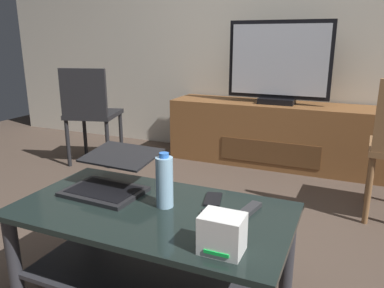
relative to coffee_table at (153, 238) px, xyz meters
name	(u,v)px	position (x,y,z in m)	size (l,w,h in m)	color
ground_plane	(176,260)	(-0.05, 0.33, -0.32)	(7.68, 7.68, 0.00)	#4C3D33
back_wall	(274,11)	(-0.05, 2.49, 1.08)	(6.40, 0.12, 2.80)	beige
coffee_table	(153,238)	(0.00, 0.00, 0.00)	(1.17, 0.63, 0.46)	black
media_cabinet	(275,134)	(0.09, 2.17, -0.03)	(1.96, 0.48, 0.58)	brown
television	(279,64)	(0.09, 2.15, 0.61)	(0.90, 0.20, 0.73)	black
side_chair	(90,110)	(-1.48, 1.49, 0.20)	(0.54, 0.54, 0.90)	black
laptop	(111,176)	(-0.28, 0.11, 0.21)	(0.37, 0.41, 0.17)	black
router_box	(222,233)	(0.38, -0.20, 0.21)	(0.14, 0.12, 0.13)	white
water_bottle_near	(165,182)	(0.04, 0.04, 0.25)	(0.07, 0.07, 0.24)	#99C6E5
cell_phone	(213,199)	(0.21, 0.18, 0.15)	(0.07, 0.14, 0.01)	black
tv_remote	(212,220)	(0.28, -0.01, 0.15)	(0.04, 0.16, 0.02)	black
soundbar_remote	(249,210)	(0.39, 0.13, 0.15)	(0.04, 0.16, 0.02)	#2D2D30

